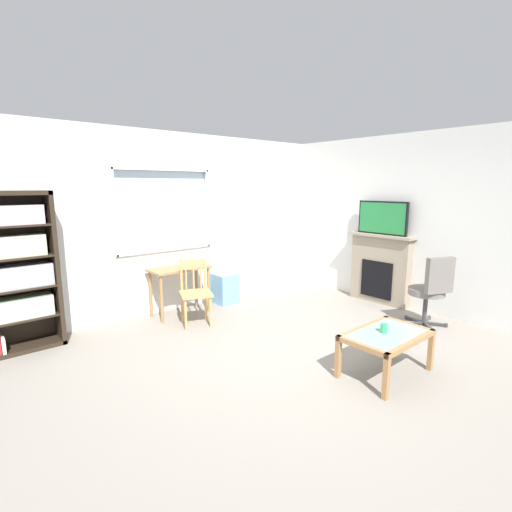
{
  "coord_description": "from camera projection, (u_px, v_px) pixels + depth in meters",
  "views": [
    {
      "loc": [
        -2.89,
        -2.82,
        1.92
      ],
      "look_at": [
        0.08,
        0.65,
        1.08
      ],
      "focal_mm": 26.78,
      "sensor_mm": 36.0,
      "label": 1
    }
  ],
  "objects": [
    {
      "name": "wooden_chair",
      "position": [
        195.0,
        292.0,
        5.31
      ],
      "size": [
        0.54,
        0.53,
        0.9
      ],
      "color": "tan",
      "rests_on": "ground"
    },
    {
      "name": "ground",
      "position": [
        288.0,
        359.0,
        4.31
      ],
      "size": [
        6.53,
        5.97,
        0.02
      ],
      "primitive_type": "cube",
      "color": "gray"
    },
    {
      "name": "coffee_table",
      "position": [
        386.0,
        339.0,
        3.9
      ],
      "size": [
        0.92,
        0.59,
        0.45
      ],
      "color": "#8C9E99",
      "rests_on": "ground"
    },
    {
      "name": "office_chair",
      "position": [
        431.0,
        288.0,
        5.18
      ],
      "size": [
        0.59,
        0.62,
        1.0
      ],
      "color": "slate",
      "rests_on": "ground"
    },
    {
      "name": "wall_right",
      "position": [
        419.0,
        223.0,
        5.87
      ],
      "size": [
        0.12,
        5.17,
        2.71
      ],
      "primitive_type": "cube",
      "color": "silver",
      "rests_on": "ground"
    },
    {
      "name": "desk_under_window",
      "position": [
        180.0,
        276.0,
        5.7
      ],
      "size": [
        0.89,
        0.45,
        0.72
      ],
      "color": "#A37547",
      "rests_on": "ground"
    },
    {
      "name": "tv",
      "position": [
        382.0,
        218.0,
        6.13
      ],
      "size": [
        0.06,
        0.86,
        0.53
      ],
      "color": "black",
      "rests_on": "fireplace"
    },
    {
      "name": "plastic_drawer_unit",
      "position": [
        224.0,
        288.0,
        6.34
      ],
      "size": [
        0.35,
        0.4,
        0.49
      ],
      "primitive_type": "cube",
      "color": "#72ADDB",
      "rests_on": "ground"
    },
    {
      "name": "sippy_cup",
      "position": [
        384.0,
        328.0,
        3.89
      ],
      "size": [
        0.07,
        0.07,
        0.09
      ],
      "primitive_type": "cylinder",
      "color": "#33B770",
      "rests_on": "coffee_table"
    },
    {
      "name": "wall_back_with_window",
      "position": [
        176.0,
        224.0,
        5.94
      ],
      "size": [
        5.53,
        0.15,
        2.71
      ],
      "color": "silver",
      "rests_on": "ground"
    },
    {
      "name": "fireplace",
      "position": [
        380.0,
        268.0,
        6.3
      ],
      "size": [
        0.26,
        1.11,
        1.14
      ],
      "color": "gray",
      "rests_on": "ground"
    },
    {
      "name": "bookshelf",
      "position": [
        12.0,
        269.0,
        4.37
      ],
      "size": [
        0.9,
        0.38,
        1.87
      ],
      "color": "#2D2319",
      "rests_on": "ground"
    }
  ]
}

